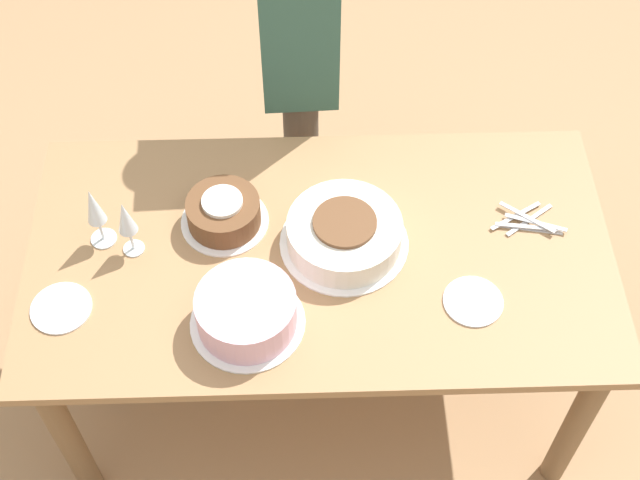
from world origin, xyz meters
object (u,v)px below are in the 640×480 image
object	(u,v)px
cake_front_chocolate	(224,212)
person_cutting	(297,19)
wine_glass_near	(126,219)
wine_glass_far	(94,208)
cake_center_white	(344,233)
cake_back_decorated	(246,312)

from	to	relation	value
cake_front_chocolate	person_cutting	world-z (taller)	person_cutting
wine_glass_near	wine_glass_far	distance (m)	0.09
cake_center_white	wine_glass_far	world-z (taller)	wine_glass_far
cake_front_chocolate	person_cutting	xyz separation A→B (m)	(-0.21, -0.58, 0.17)
cake_back_decorated	wine_glass_near	world-z (taller)	wine_glass_near
cake_center_white	wine_glass_near	xyz separation A→B (m)	(0.56, 0.00, 0.09)
cake_front_chocolate	cake_back_decorated	distance (m)	0.33
cake_front_chocolate	wine_glass_near	distance (m)	0.27
wine_glass_near	wine_glass_far	size ratio (longest dim) A/B	0.94
wine_glass_far	person_cutting	size ratio (longest dim) A/B	0.13
cake_back_decorated	cake_front_chocolate	bearing A→B (deg)	-78.09
cake_center_white	wine_glass_near	size ratio (longest dim) A/B	1.80
wine_glass_far	person_cutting	xyz separation A→B (m)	(-0.54, -0.63, 0.08)
cake_back_decorated	wine_glass_far	world-z (taller)	wine_glass_far
cake_back_decorated	wine_glass_far	xyz separation A→B (m)	(0.39, -0.28, 0.08)
cake_front_chocolate	wine_glass_far	xyz separation A→B (m)	(0.32, 0.05, 0.09)
cake_center_white	person_cutting	bearing A→B (deg)	-80.43
wine_glass_far	cake_front_chocolate	bearing A→B (deg)	-171.43
cake_front_chocolate	cake_back_decorated	world-z (taller)	cake_back_decorated
cake_back_decorated	person_cutting	xyz separation A→B (m)	(-0.14, -0.91, 0.16)
wine_glass_far	person_cutting	world-z (taller)	person_cutting
wine_glass_near	wine_glass_far	world-z (taller)	wine_glass_far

